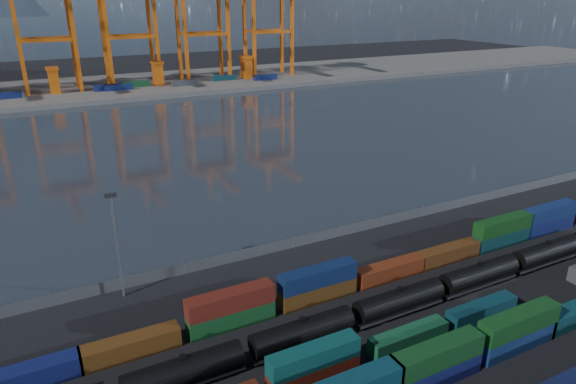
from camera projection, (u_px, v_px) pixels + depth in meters
name	position (u px, v px, depth m)	size (l,w,h in m)	color
ground	(392.00, 333.00, 68.67)	(700.00, 700.00, 0.00)	black
harbor_water	(174.00, 143.00, 155.41)	(700.00, 700.00, 0.00)	#28303A
far_quay	(112.00, 87.00, 241.79)	(700.00, 70.00, 2.00)	#514F4C
container_row_south	(494.00, 343.00, 63.37)	(140.25, 2.49, 5.31)	#414347
container_row_mid	(459.00, 318.00, 69.41)	(140.88, 2.32, 4.95)	#464A4C
container_row_north	(395.00, 265.00, 81.70)	(141.46, 2.49, 5.30)	navy
tanker_string	(353.00, 316.00, 68.54)	(122.95, 3.10, 4.44)	black
waterfront_fence	(293.00, 243.00, 91.43)	(160.12, 0.12, 2.20)	#595B5E
yard_light_mast	(116.00, 240.00, 73.83)	(1.60, 0.40, 16.60)	slate
gantry_cranes	(85.00, 2.00, 219.32)	(199.36, 46.76, 63.32)	#E15F0F
quay_containers	(91.00, 89.00, 224.20)	(172.58, 10.99, 2.60)	navy
straddle_carriers	(108.00, 76.00, 229.98)	(140.00, 7.00, 11.10)	#E15F0F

